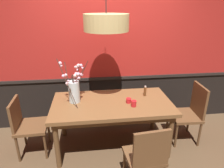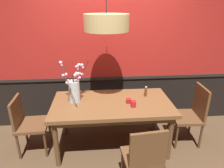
{
  "view_description": "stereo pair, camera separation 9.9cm",
  "coord_description": "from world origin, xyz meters",
  "px_view_note": "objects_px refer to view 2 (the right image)",
  "views": [
    {
      "loc": [
        -0.32,
        -2.62,
        2.11
      ],
      "look_at": [
        0.0,
        0.0,
        1.06
      ],
      "focal_mm": 32.18,
      "sensor_mm": 36.0,
      "label": 1
    },
    {
      "loc": [
        -0.22,
        -2.63,
        2.11
      ],
      "look_at": [
        0.0,
        0.0,
        1.06
      ],
      "focal_mm": 32.18,
      "sensor_mm": 36.0,
      "label": 2
    }
  ],
  "objects_px": {
    "chair_head_east_end": "(192,112)",
    "vase_with_blossoms": "(75,88)",
    "dining_table": "(112,107)",
    "chair_far_side_right": "(122,92)",
    "candle_holder_nearer_center": "(129,101)",
    "condiment_bottle": "(146,92)",
    "chair_near_side_right": "(144,157)",
    "pendant_lamp": "(106,23)",
    "chair_head_west_end": "(27,122)",
    "candle_holder_nearer_edge": "(133,104)"
  },
  "relations": [
    {
      "from": "condiment_bottle",
      "to": "candle_holder_nearer_edge",
      "type": "bearing_deg",
      "value": -127.88
    },
    {
      "from": "chair_head_east_end",
      "to": "chair_near_side_right",
      "type": "bearing_deg",
      "value": -137.3
    },
    {
      "from": "chair_head_west_end",
      "to": "candle_holder_nearer_edge",
      "type": "height_order",
      "value": "chair_head_west_end"
    },
    {
      "from": "pendant_lamp",
      "to": "chair_near_side_right",
      "type": "bearing_deg",
      "value": -70.22
    },
    {
      "from": "dining_table",
      "to": "vase_with_blossoms",
      "type": "xyz_separation_m",
      "value": [
        -0.54,
        0.1,
        0.28
      ]
    },
    {
      "from": "dining_table",
      "to": "chair_head_west_end",
      "type": "bearing_deg",
      "value": 179.95
    },
    {
      "from": "chair_head_west_end",
      "to": "vase_with_blossoms",
      "type": "relative_size",
      "value": 1.3
    },
    {
      "from": "chair_head_east_end",
      "to": "condiment_bottle",
      "type": "height_order",
      "value": "chair_head_east_end"
    },
    {
      "from": "vase_with_blossoms",
      "to": "candle_holder_nearer_center",
      "type": "relative_size",
      "value": 8.5
    },
    {
      "from": "pendant_lamp",
      "to": "candle_holder_nearer_edge",
      "type": "bearing_deg",
      "value": -35.2
    },
    {
      "from": "chair_far_side_right",
      "to": "pendant_lamp",
      "type": "bearing_deg",
      "value": -112.59
    },
    {
      "from": "candle_holder_nearer_edge",
      "to": "pendant_lamp",
      "type": "relative_size",
      "value": 0.1
    },
    {
      "from": "chair_far_side_right",
      "to": "chair_near_side_right",
      "type": "relative_size",
      "value": 1.04
    },
    {
      "from": "vase_with_blossoms",
      "to": "pendant_lamp",
      "type": "xyz_separation_m",
      "value": [
        0.47,
        -0.02,
        0.92
      ]
    },
    {
      "from": "chair_far_side_right",
      "to": "candle_holder_nearer_center",
      "type": "relative_size",
      "value": 12.1
    },
    {
      "from": "chair_head_east_end",
      "to": "pendant_lamp",
      "type": "xyz_separation_m",
      "value": [
        -1.33,
        0.07,
        1.36
      ]
    },
    {
      "from": "vase_with_blossoms",
      "to": "candle_holder_nearer_center",
      "type": "bearing_deg",
      "value": -10.8
    },
    {
      "from": "chair_far_side_right",
      "to": "chair_head_east_end",
      "type": "relative_size",
      "value": 1.0
    },
    {
      "from": "chair_far_side_right",
      "to": "pendant_lamp",
      "type": "height_order",
      "value": "pendant_lamp"
    },
    {
      "from": "chair_head_west_end",
      "to": "candle_holder_nearer_center",
      "type": "xyz_separation_m",
      "value": [
        1.5,
        -0.05,
        0.31
      ]
    },
    {
      "from": "condiment_bottle",
      "to": "vase_with_blossoms",
      "type": "bearing_deg",
      "value": -176.97
    },
    {
      "from": "dining_table",
      "to": "chair_head_west_end",
      "type": "relative_size",
      "value": 2.0
    },
    {
      "from": "chair_head_west_end",
      "to": "chair_head_east_end",
      "type": "height_order",
      "value": "chair_head_east_end"
    },
    {
      "from": "chair_head_east_end",
      "to": "candle_holder_nearer_center",
      "type": "bearing_deg",
      "value": -176.54
    },
    {
      "from": "chair_head_west_end",
      "to": "vase_with_blossoms",
      "type": "distance_m",
      "value": 0.86
    },
    {
      "from": "dining_table",
      "to": "vase_with_blossoms",
      "type": "relative_size",
      "value": 2.61
    },
    {
      "from": "candle_holder_nearer_center",
      "to": "condiment_bottle",
      "type": "xyz_separation_m",
      "value": [
        0.3,
        0.21,
        0.04
      ]
    },
    {
      "from": "chair_near_side_right",
      "to": "dining_table",
      "type": "bearing_deg",
      "value": 107.77
    },
    {
      "from": "dining_table",
      "to": "candle_holder_nearer_edge",
      "type": "height_order",
      "value": "candle_holder_nearer_edge"
    },
    {
      "from": "chair_head_west_end",
      "to": "pendant_lamp",
      "type": "relative_size",
      "value": 0.96
    },
    {
      "from": "chair_head_east_end",
      "to": "chair_near_side_right",
      "type": "height_order",
      "value": "chair_head_east_end"
    },
    {
      "from": "chair_far_side_right",
      "to": "candle_holder_nearer_edge",
      "type": "relative_size",
      "value": 10.66
    },
    {
      "from": "chair_head_west_end",
      "to": "dining_table",
      "type": "bearing_deg",
      "value": -0.05
    },
    {
      "from": "candle_holder_nearer_center",
      "to": "condiment_bottle",
      "type": "relative_size",
      "value": 0.48
    },
    {
      "from": "chair_head_east_end",
      "to": "vase_with_blossoms",
      "type": "distance_m",
      "value": 1.85
    },
    {
      "from": "dining_table",
      "to": "chair_near_side_right",
      "type": "distance_m",
      "value": 0.94
    },
    {
      "from": "chair_near_side_right",
      "to": "condiment_bottle",
      "type": "height_order",
      "value": "condiment_bottle"
    },
    {
      "from": "chair_far_side_right",
      "to": "vase_with_blossoms",
      "type": "relative_size",
      "value": 1.42
    },
    {
      "from": "chair_far_side_right",
      "to": "pendant_lamp",
      "type": "xyz_separation_m",
      "value": [
        -0.34,
        -0.81,
        1.36
      ]
    },
    {
      "from": "chair_near_side_right",
      "to": "vase_with_blossoms",
      "type": "bearing_deg",
      "value": 129.8
    },
    {
      "from": "pendant_lamp",
      "to": "candle_holder_nearer_center",
      "type": "bearing_deg",
      "value": -23.26
    },
    {
      "from": "chair_head_west_end",
      "to": "chair_far_side_right",
      "type": "relative_size",
      "value": 0.92
    },
    {
      "from": "chair_far_side_right",
      "to": "condiment_bottle",
      "type": "distance_m",
      "value": 0.84
    },
    {
      "from": "candle_holder_nearer_edge",
      "to": "condiment_bottle",
      "type": "bearing_deg",
      "value": 52.12
    },
    {
      "from": "chair_near_side_right",
      "to": "candle_holder_nearer_center",
      "type": "xyz_separation_m",
      "value": [
        -0.04,
        0.84,
        0.28
      ]
    },
    {
      "from": "vase_with_blossoms",
      "to": "candle_holder_nearer_edge",
      "type": "height_order",
      "value": "vase_with_blossoms"
    },
    {
      "from": "pendant_lamp",
      "to": "chair_head_east_end",
      "type": "bearing_deg",
      "value": -2.98
    },
    {
      "from": "dining_table",
      "to": "candle_holder_nearer_center",
      "type": "bearing_deg",
      "value": -10.75
    },
    {
      "from": "chair_head_east_end",
      "to": "candle_holder_nearer_center",
      "type": "height_order",
      "value": "chair_head_east_end"
    },
    {
      "from": "vase_with_blossoms",
      "to": "candle_holder_nearer_edge",
      "type": "bearing_deg",
      "value": -17.89
    }
  ]
}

